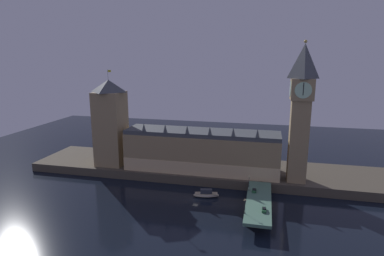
{
  "coord_description": "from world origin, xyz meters",
  "views": [
    {
      "loc": [
        32.41,
        -146.66,
        70.86
      ],
      "look_at": [
        -6.39,
        20.0,
        32.84
      ],
      "focal_mm": 30.0,
      "sensor_mm": 36.0,
      "label": 1
    }
  ],
  "objects": [
    {
      "name": "clock_tower",
      "position": [
        50.1,
        26.29,
        44.36
      ],
      "size": [
        11.8,
        11.91,
        74.14
      ],
      "color": "#9E845B",
      "rests_on": "embankment"
    },
    {
      "name": "ground_plane",
      "position": [
        0.0,
        0.0,
        0.0
      ],
      "size": [
        400.0,
        400.0,
        0.0
      ],
      "primitive_type": "plane",
      "color": "black"
    },
    {
      "name": "boat_upstream",
      "position": [
        4.61,
        5.15,
        1.55
      ],
      "size": [
        13.79,
        6.65,
        4.26
      ],
      "color": "#B2A893",
      "rests_on": "ground_plane"
    },
    {
      "name": "car_southbound_lead",
      "position": [
        33.87,
        -15.54,
        6.46
      ],
      "size": [
        1.89,
        4.24,
        1.52
      ],
      "color": "#235633",
      "rests_on": "bridge"
    },
    {
      "name": "victoria_tower",
      "position": [
        -60.1,
        29.81,
        31.44
      ],
      "size": [
        16.95,
        16.95,
        58.54
      ],
      "color": "#9E845B",
      "rests_on": "embankment"
    },
    {
      "name": "street_lamp_near",
      "position": [
        25.91,
        -19.72,
        9.92
      ],
      "size": [
        1.34,
        0.6,
        6.67
      ],
      "color": "#2D3333",
      "rests_on": "bridge"
    },
    {
      "name": "car_northbound_lead",
      "position": [
        28.83,
        4.27,
        6.42
      ],
      "size": [
        2.1,
        4.3,
        1.45
      ],
      "color": "#235633",
      "rests_on": "bridge"
    },
    {
      "name": "street_lamp_far",
      "position": [
        25.91,
        9.72,
        9.6
      ],
      "size": [
        1.34,
        0.6,
        6.15
      ],
      "color": "#2D3333",
      "rests_on": "bridge"
    },
    {
      "name": "bridge",
      "position": [
        31.35,
        -5.0,
        3.83
      ],
      "size": [
        11.46,
        46.0,
        5.75
      ],
      "color": "#4C7560",
      "rests_on": "ground_plane"
    },
    {
      "name": "embankment",
      "position": [
        0.0,
        39.0,
        2.52
      ],
      "size": [
        220.0,
        42.0,
        5.04
      ],
      "color": "#4C4438",
      "rests_on": "ground_plane"
    },
    {
      "name": "pedestrian_far_rail",
      "position": [
        26.31,
        4.67,
        6.63
      ],
      "size": [
        0.38,
        0.38,
        1.67
      ],
      "color": "black",
      "rests_on": "bridge"
    },
    {
      "name": "parliament_hall",
      "position": [
        -3.24,
        31.19,
        16.94
      ],
      "size": [
        89.72,
        21.72,
        28.65
      ],
      "color": "#9E845B",
      "rests_on": "embankment"
    }
  ]
}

